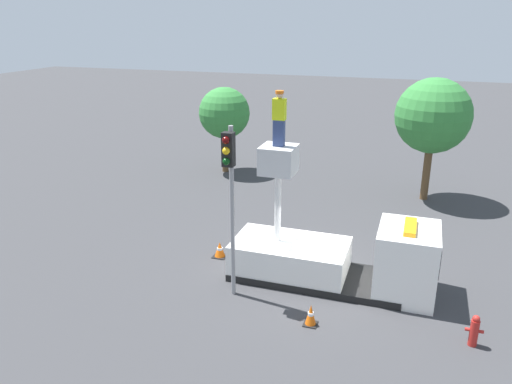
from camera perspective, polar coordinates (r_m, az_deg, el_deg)
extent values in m
plane|color=#38383A|center=(17.32, 6.87, -9.84)|extent=(120.00, 120.00, 0.00)
cube|color=black|center=(17.27, 6.89, -9.49)|extent=(5.71, 2.27, 0.24)
cube|color=white|center=(17.21, 3.92, -7.60)|extent=(3.86, 2.21, 1.24)
cube|color=white|center=(16.56, 16.81, -7.63)|extent=(1.85, 2.21, 2.25)
cube|color=black|center=(16.40, 20.22, -6.56)|extent=(0.03, 1.88, 0.90)
cube|color=orange|center=(16.07, 17.22, -3.82)|extent=(0.36, 1.33, 0.14)
cylinder|color=silver|center=(16.56, 2.51, -1.61)|extent=(0.22, 0.22, 2.49)
cube|color=silver|center=(16.05, 2.59, 3.72)|extent=(1.11, 1.11, 0.90)
cube|color=navy|center=(15.84, 2.64, 6.75)|extent=(0.34, 0.26, 0.84)
cube|color=#D1E519|center=(15.69, 2.68, 9.42)|extent=(0.40, 0.26, 0.66)
sphere|color=beige|center=(15.62, 2.71, 11.03)|extent=(0.23, 0.23, 0.23)
cylinder|color=orange|center=(15.61, 2.71, 11.34)|extent=(0.26, 0.26, 0.09)
cylinder|color=gray|center=(15.19, -2.74, -2.58)|extent=(0.14, 0.14, 5.48)
cube|color=black|center=(14.35, -3.17, 4.88)|extent=(0.34, 0.28, 1.00)
sphere|color=#490707|center=(14.11, -3.47, 5.92)|extent=(0.22, 0.22, 0.22)
sphere|color=gold|center=(14.19, -3.45, 4.70)|extent=(0.22, 0.22, 0.22)
sphere|color=#083710|center=(14.27, -3.42, 3.50)|extent=(0.22, 0.22, 0.22)
cylinder|color=#B2231E|center=(15.13, 23.64, -14.54)|extent=(0.23, 0.23, 0.77)
sphere|color=#B2231E|center=(14.90, 23.87, -13.11)|extent=(0.20, 0.20, 0.20)
cylinder|color=#B2231E|center=(15.07, 22.99, -14.24)|extent=(0.12, 0.09, 0.09)
cylinder|color=#B2231E|center=(15.11, 24.36, -14.35)|extent=(0.12, 0.09, 0.09)
cube|color=black|center=(18.73, -4.14, -7.32)|extent=(0.49, 0.49, 0.03)
cone|color=orange|center=(18.60, -4.16, -6.56)|extent=(0.41, 0.41, 0.58)
cylinder|color=white|center=(18.59, -4.16, -6.48)|extent=(0.21, 0.21, 0.08)
cube|color=black|center=(15.03, 6.23, -14.76)|extent=(0.40, 0.40, 0.03)
cone|color=orange|center=(14.86, 6.27, -13.77)|extent=(0.33, 0.33, 0.65)
cylinder|color=white|center=(14.84, 6.28, -13.67)|extent=(0.17, 0.17, 0.09)
cylinder|color=brown|center=(28.48, -3.54, 4.69)|extent=(0.36, 0.36, 2.39)
sphere|color=#337F38|center=(28.01, -3.64, 9.02)|extent=(2.83, 2.83, 2.83)
cylinder|color=brown|center=(25.30, 18.92, 2.32)|extent=(0.36, 0.36, 2.87)
sphere|color=#337F38|center=(24.69, 19.59, 8.22)|extent=(3.49, 3.49, 3.49)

